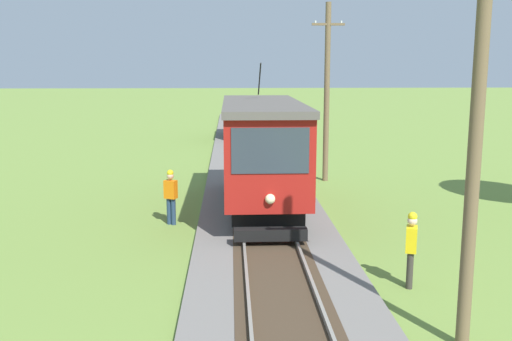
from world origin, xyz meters
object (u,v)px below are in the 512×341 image
Objects in this scene: utility_pole_mid at (327,91)px; second_worker at (171,194)px; freight_car at (246,116)px; red_tram at (262,150)px; utility_pole_near_tram at (477,123)px; track_worker at (411,246)px.

utility_pole_mid is 4.28× the size of second_worker.
freight_car is at bearing 17.42° from second_worker.
second_worker is at bearing -98.03° from freight_car.
freight_car is 2.91× the size of second_worker.
utility_pole_near_tram is at bearing -71.98° from red_tram.
utility_pole_mid is at bearing -77.77° from freight_car.
red_tram is 7.55m from track_worker.
red_tram is at bearing -89.99° from freight_car.
utility_pole_near_tram is 14.96m from utility_pole_mid.
utility_pole_near_tram is at bearing -117.94° from second_worker.
utility_pole_mid reaches higher than second_worker.
utility_pole_mid is at bearing -16.49° from second_worker.
utility_pole_near_tram is (3.10, -9.54, 1.87)m from red_tram.
second_worker is at bearing -155.62° from red_tram.
utility_pole_near_tram is 4.45× the size of second_worker.
track_worker and second_worker have the same top height.
second_worker is at bearing 156.32° from track_worker.
red_tram is 10.20m from utility_pole_near_tram.
red_tram is 4.79× the size of second_worker.
utility_pole_near_tram is at bearing -69.29° from track_worker.
utility_pole_near_tram reaches higher than track_worker.
freight_car is at bearing 115.19° from track_worker.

